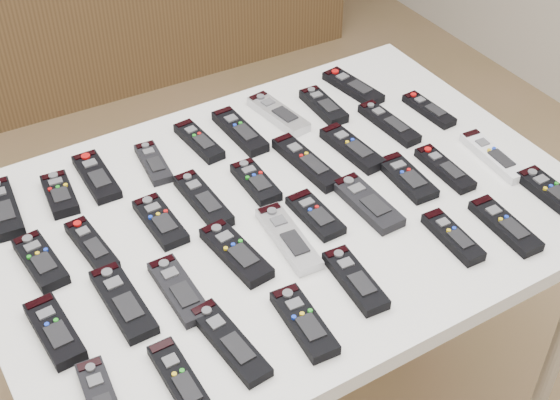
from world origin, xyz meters
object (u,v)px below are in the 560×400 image
remote_15 (352,148)px  remote_19 (123,302)px  remote_7 (323,106)px  remote_33 (453,237)px  remote_26 (445,169)px  remote_34 (505,226)px  remote_21 (236,253)px  remote_25 (407,178)px  remote_1 (60,194)px  remote_16 (389,123)px  remote_4 (199,141)px  remote_8 (353,87)px  remote_27 (493,156)px  remote_30 (230,342)px  remote_35 (552,193)px  remote_12 (203,200)px  remote_3 (154,163)px  remote_0 (4,208)px  remote_2 (97,177)px  remote_10 (92,246)px  remote_13 (256,182)px  remote_17 (429,110)px  remote_20 (179,290)px  remote_23 (315,215)px  remote_9 (41,261)px  remote_32 (355,280)px  remote_18 (55,331)px  remote_31 (304,322)px  table (280,227)px  remote_29 (181,381)px  remote_24 (368,203)px  remote_11 (160,221)px

remote_15 → remote_19: size_ratio=0.94×
remote_7 → remote_33: size_ratio=1.00×
remote_26 → remote_34: bearing=-93.6°
remote_21 → remote_25: 0.44m
remote_1 → remote_16: remote_1 is taller
remote_33 → remote_26: bearing=56.5°
remote_4 → remote_8: 0.44m
remote_27 → remote_30: same height
remote_27 → remote_35: size_ratio=1.13×
remote_7 → remote_12: 0.45m
remote_3 → remote_12: 0.18m
remote_0 → remote_2: remote_0 is taller
remote_10 → remote_33: bearing=-33.7°
remote_4 → remote_13: bearing=-83.5°
remote_21 → remote_17: bearing=11.6°
remote_16 → remote_20: bearing=-163.6°
remote_7 → remote_19: 0.76m
remote_33 → remote_23: bearing=137.6°
remote_0 → remote_35: 1.16m
remote_9 → remote_32: (0.49, -0.36, -0.00)m
remote_1 → remote_34: (0.75, -0.57, -0.00)m
remote_2 → remote_3: 0.13m
remote_32 → remote_27: bearing=22.1°
remote_21 → remote_10: bearing=139.4°
remote_12 → remote_20: 0.26m
remote_30 → remote_7: bearing=39.6°
remote_18 → remote_27: 1.02m
remote_8 → remote_9: (-0.88, -0.20, 0.00)m
remote_26 → remote_27: (0.12, -0.02, 0.00)m
remote_2 → remote_31: remote_31 is taller
table → remote_21: remote_21 is taller
remote_15 → remote_18: same height
remote_1 → remote_23: size_ratio=0.92×
remote_4 → remote_34: size_ratio=0.92×
remote_27 → remote_29: size_ratio=1.06×
remote_8 → remote_13: size_ratio=1.25×
remote_15 → remote_24: 0.19m
remote_10 → remote_25: (0.67, -0.15, -0.00)m
remote_26 → remote_35: size_ratio=0.98×
remote_12 → remote_17: remote_12 is taller
remote_20 → remote_25: same height
table → remote_10: (-0.39, 0.08, 0.07)m
remote_11 → remote_17: remote_11 is taller
remote_8 → remote_26: 0.38m
remote_29 → remote_15: bearing=32.3°
remote_2 → remote_16: bearing=-12.8°
remote_2 → remote_18: bearing=-119.1°
remote_21 → remote_35: 0.69m
remote_2 → remote_19: size_ratio=0.89×
remote_34 → remote_16: bearing=90.1°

